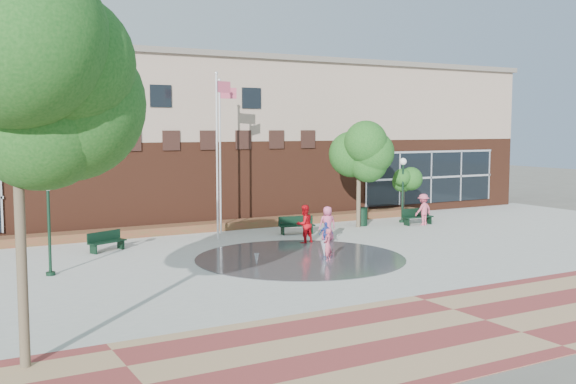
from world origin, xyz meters
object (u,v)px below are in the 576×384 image
bench_left (107,245)px  trash_can (362,217)px  flagpole_left (218,147)px  tree_big_left (15,93)px  child_splash (328,245)px  flagpole_right (221,148)px

bench_left → trash_can: size_ratio=1.76×
flagpole_left → tree_big_left: (-10.41, -13.55, 1.62)m
flagpole_left → child_splash: (1.67, -6.87, -3.69)m
flagpole_left → child_splash: flagpole_left is taller
flagpole_left → bench_left: 6.75m
flagpole_left → tree_big_left: 17.17m
trash_can → flagpole_right: bearing=170.8°
flagpole_right → bench_left: size_ratio=4.33×
trash_can → tree_big_left: (-18.85, -13.88, 5.45)m
tree_big_left → child_splash: 14.79m
flagpole_right → trash_can: flagpole_right is taller
flagpole_left → tree_big_left: bearing=-143.8°
child_splash → tree_big_left: bearing=-8.4°
flagpole_left → tree_big_left: tree_big_left is taller
flagpole_left → child_splash: bearing=-92.6°
flagpole_right → bench_left: (-6.20, -2.14, -3.97)m
flagpole_left → flagpole_right: bearing=45.6°
trash_can → tree_big_left: 24.04m
flagpole_right → trash_can: (7.60, -1.23, -3.74)m
trash_can → tree_big_left: bearing=-143.6°
tree_big_left → trash_can: bearing=36.4°
flagpole_left → flagpole_right: flagpole_left is taller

